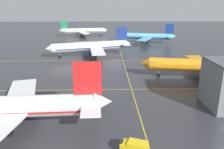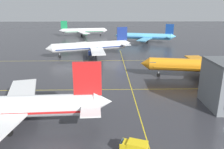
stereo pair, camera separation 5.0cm
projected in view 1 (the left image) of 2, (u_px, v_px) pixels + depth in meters
The scene contains 7 objects.
airliner_front_gate at pixel (4, 107), 40.16m from camera, with size 40.13×34.60×12.48m.
airliner_second_row at pixel (206, 66), 68.09m from camera, with size 39.37×33.55×12.27m.
airliner_third_row at pixel (91, 46), 100.34m from camera, with size 38.71×33.10×12.34m.
airliner_far_left_stand at pixel (145, 36), 134.79m from camera, with size 36.65×31.18×11.51m.
airliner_far_right_stand at pixel (83, 31), 165.29m from camera, with size 36.09×30.73×11.25m.
taxiway_markings at pixel (132, 89), 60.57m from camera, with size 129.98×109.91×0.01m.
service_truck_catering at pixel (134, 147), 33.99m from camera, with size 4.49×3.22×2.10m.
Camera 1 is at (-6.76, -25.16, 21.90)m, focal length 35.60 mm.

